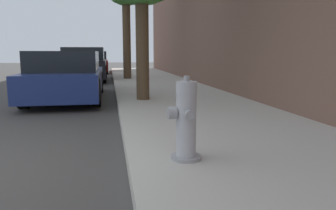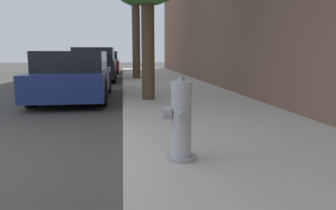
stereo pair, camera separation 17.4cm
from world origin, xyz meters
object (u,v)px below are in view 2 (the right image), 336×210
fire_hydrant (181,122)px  parked_car_mid (95,65)px  parked_car_far (105,62)px  parked_car_near (75,76)px

fire_hydrant → parked_car_mid: bearing=98.6°
fire_hydrant → parked_car_far: (-1.64, 17.64, 0.10)m
parked_car_far → parked_car_mid: bearing=-90.9°
fire_hydrant → parked_car_mid: 11.70m
parked_car_near → parked_car_far: size_ratio=0.97×
parked_car_near → parked_car_far: 11.93m
parked_car_far → parked_car_near: bearing=-90.7°
parked_car_near → parked_car_mid: (0.05, 5.86, 0.09)m
fire_hydrant → parked_car_far: 17.72m
fire_hydrant → parked_car_far: parked_car_far is taller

